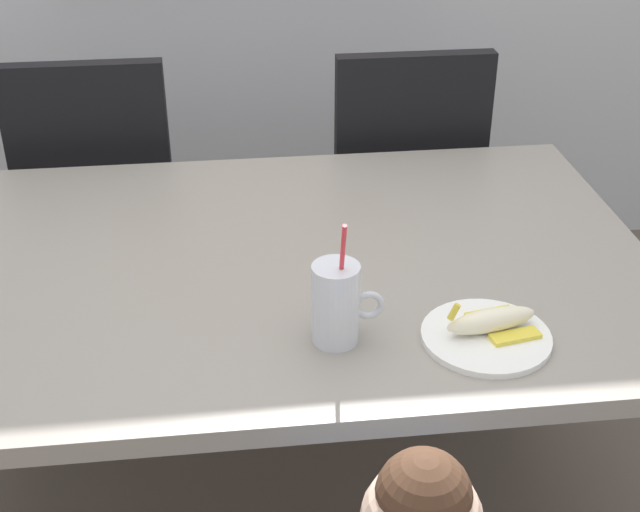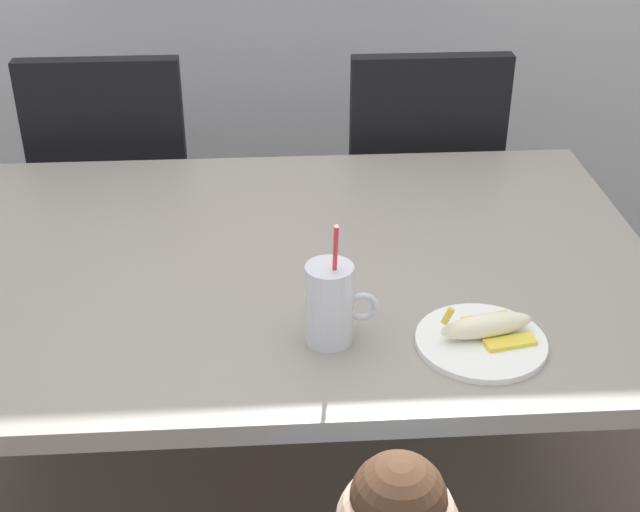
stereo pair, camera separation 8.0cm
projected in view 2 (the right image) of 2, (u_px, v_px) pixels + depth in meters
The scene contains 6 objects.
dining_table at pixel (273, 292), 1.83m from camera, with size 1.57×1.03×0.73m.
dining_chair_left at pixel (120, 189), 2.51m from camera, with size 0.44×0.45×0.96m.
dining_chair_right at pixel (417, 184), 2.54m from camera, with size 0.44×0.44×0.96m.
milk_cup at pixel (330, 308), 1.51m from camera, with size 0.13×0.08×0.25m.
snack_plate at pixel (481, 342), 1.53m from camera, with size 0.23×0.23×0.01m, color white.
peeled_banana at pixel (488, 326), 1.52m from camera, with size 0.18×0.12×0.07m.
Camera 2 is at (-0.00, -1.55, 1.63)m, focal length 49.07 mm.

